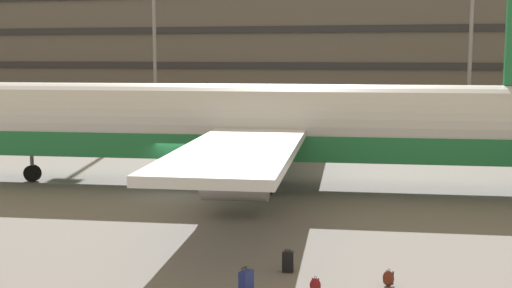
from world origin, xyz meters
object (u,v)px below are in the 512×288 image
object	(u,v)px
airliner	(254,126)
backpack_teal	(315,286)
suitcase_black	(288,261)
backpack_large	(388,279)
suitcase_silver	(246,284)

from	to	relation	value
airliner	backpack_teal	world-z (taller)	airliner
airliner	suitcase_black	bearing A→B (deg)	-72.09
backpack_teal	airliner	bearing A→B (deg)	109.94
airliner	backpack_teal	distance (m)	15.73
suitcase_black	backpack_large	distance (m)	3.20
suitcase_silver	suitcase_black	size ratio (longest dim) A/B	1.22
airliner	suitcase_silver	distance (m)	16.11
backpack_large	backpack_teal	bearing A→B (deg)	-153.03
suitcase_silver	backpack_large	xyz separation A→B (m)	(3.86, 2.01, -0.21)
suitcase_silver	backpack_large	world-z (taller)	suitcase_silver
airliner	backpack_large	distance (m)	15.62
suitcase_silver	backpack_teal	size ratio (longest dim) A/B	1.91
suitcase_silver	backpack_teal	distance (m)	2.08
suitcase_silver	suitcase_black	distance (m)	2.70
airliner	suitcase_silver	world-z (taller)	airliner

